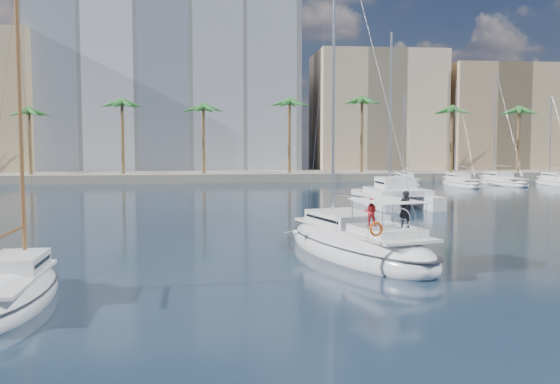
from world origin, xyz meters
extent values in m
plane|color=black|center=(0.00, 0.00, 0.00)|extent=(160.00, 160.00, 0.00)
cube|color=gray|center=(0.00, 61.00, 0.60)|extent=(120.00, 14.00, 1.20)
cube|color=silver|center=(-12.00, 73.00, 14.00)|extent=(42.00, 16.00, 28.00)
cube|color=beige|center=(22.00, 70.00, 10.00)|extent=(20.00, 14.00, 20.00)
cube|color=tan|center=(42.00, 68.00, 9.00)|extent=(18.00, 12.00, 18.00)
cylinder|color=brown|center=(0.00, 57.00, 5.25)|extent=(0.44, 0.44, 10.50)
sphere|color=#266728|center=(0.00, 57.00, 10.50)|extent=(3.60, 3.60, 3.60)
cylinder|color=brown|center=(34.00, 57.00, 5.25)|extent=(0.44, 0.44, 10.50)
sphere|color=#266728|center=(34.00, 57.00, 10.50)|extent=(3.60, 3.60, 3.60)
ellipsoid|color=silver|center=(2.20, -0.80, 0.39)|extent=(7.35, 13.39, 2.65)
ellipsoid|color=black|center=(2.20, -0.80, 0.77)|extent=(7.42, 13.52, 0.18)
cube|color=silver|center=(2.27, -1.03, 1.39)|extent=(5.36, 10.00, 0.12)
cube|color=silver|center=(1.87, 0.38, 1.75)|extent=(3.76, 4.76, 0.60)
cube|color=black|center=(1.87, 0.38, 1.77)|extent=(3.64, 4.29, 0.14)
cylinder|color=#B7BABF|center=(1.47, 1.80, 9.82)|extent=(0.15, 0.15, 16.74)
cylinder|color=#B7BABF|center=(2.17, -0.68, 2.95)|extent=(1.50, 4.99, 0.11)
cube|color=silver|center=(2.93, -3.40, 1.63)|extent=(3.19, 3.73, 0.36)
cube|color=silver|center=(2.96, -3.52, 3.00)|extent=(3.19, 3.73, 0.04)
torus|color=silver|center=(3.26, -4.58, 2.30)|extent=(0.94, 0.31, 0.96)
torus|color=#D64B0B|center=(1.89, -5.47, 2.00)|extent=(0.66, 0.36, 0.64)
imported|color=black|center=(3.61, -3.95, 2.65)|extent=(0.68, 0.51, 1.67)
imported|color=#B21B22|center=(2.25, -3.14, 2.46)|extent=(0.74, 0.65, 1.28)
ellipsoid|color=silver|center=(-11.85, -8.70, 0.28)|extent=(2.72, 8.10, 1.89)
ellipsoid|color=black|center=(-11.85, -8.70, 0.55)|extent=(2.75, 8.18, 0.18)
cube|color=silver|center=(-11.85, -8.85, 0.99)|extent=(1.94, 6.07, 0.12)
cube|color=silver|center=(-11.87, -7.93, 1.35)|extent=(1.76, 2.67, 0.60)
cube|color=black|center=(-11.87, -7.93, 1.37)|extent=(1.78, 2.36, 0.14)
cylinder|color=brown|center=(-11.89, -7.00, 6.03)|extent=(0.15, 0.15, 9.94)
cylinder|color=brown|center=(-11.85, -8.62, 2.55)|extent=(0.19, 3.25, 0.11)
cube|color=silver|center=(9.19, 22.60, 0.55)|extent=(1.57, 10.44, 1.10)
cube|color=silver|center=(13.19, 22.74, 0.55)|extent=(1.57, 10.44, 1.10)
cube|color=silver|center=(11.21, 22.15, 1.30)|extent=(4.81, 5.89, 0.50)
cube|color=silver|center=(11.19, 22.67, 2.00)|extent=(2.97, 3.22, 1.00)
cube|color=black|center=(11.19, 22.67, 2.05)|extent=(2.98, 2.81, 0.18)
cylinder|color=#B7BABF|center=(11.13, 24.23, 8.44)|extent=(0.18, 0.18, 13.88)
ellipsoid|color=silver|center=(-0.69, 0.65, 1.02)|extent=(0.24, 0.46, 0.22)
sphere|color=silver|center=(-0.69, 0.87, 1.04)|extent=(0.12, 0.12, 0.12)
cube|color=gray|center=(-1.02, 0.65, 1.05)|extent=(0.52, 0.19, 0.12)
cube|color=gray|center=(-0.37, 0.65, 1.05)|extent=(0.52, 0.19, 0.12)
camera|label=1|loc=(-4.97, -30.79, 5.68)|focal=40.00mm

